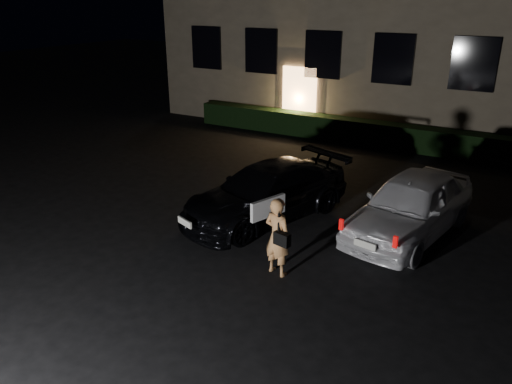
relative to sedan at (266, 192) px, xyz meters
The scene contains 5 objects.
ground 3.22m from the sedan, 77.49° to the right, with size 80.00×80.00×0.00m, color black.
hedge 7.45m from the sedan, 84.73° to the left, with size 15.00×0.70×0.85m, color black.
sedan is the anchor object (origin of this frame).
hatch 3.34m from the sedan, 13.55° to the left, with size 2.42×4.38×1.41m.
man 2.64m from the sedan, 56.83° to the right, with size 0.67×0.50×1.59m.
Camera 1 is at (4.60, -6.72, 5.11)m, focal length 35.00 mm.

